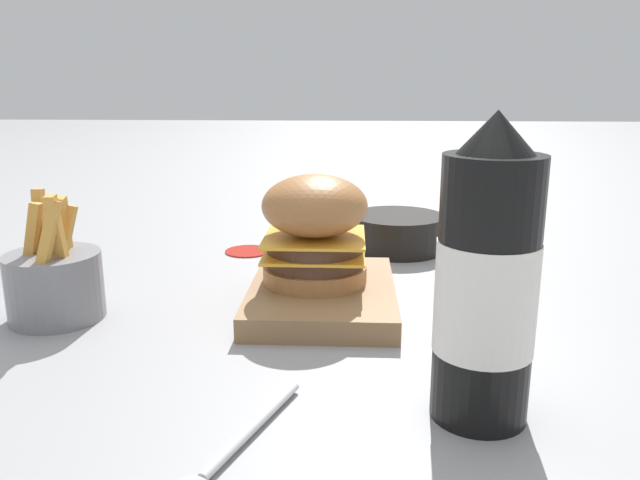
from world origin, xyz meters
The scene contains 8 objects.
ground_plane centered at (0.00, 0.00, 0.00)m, with size 6.00×6.00×0.00m, color gray.
serving_board centered at (-0.04, 0.00, 0.01)m, with size 0.22×0.16×0.02m.
burger centered at (-0.03, 0.01, 0.09)m, with size 0.11×0.11×0.12m.
ketchup_bottle centered at (-0.26, -0.13, 0.10)m, with size 0.07×0.07×0.22m.
fries_basket centered at (-0.09, 0.27, 0.04)m, with size 0.10×0.10×0.13m.
side_bowl centered at (0.20, -0.10, 0.03)m, with size 0.14×0.14×0.05m.
spoon centered at (-0.34, 0.05, 0.01)m, with size 0.16×0.07×0.01m.
ketchup_puddle centered at (0.17, 0.12, 0.00)m, with size 0.07×0.07×0.00m.
Camera 1 is at (-0.69, -0.03, 0.24)m, focal length 35.00 mm.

